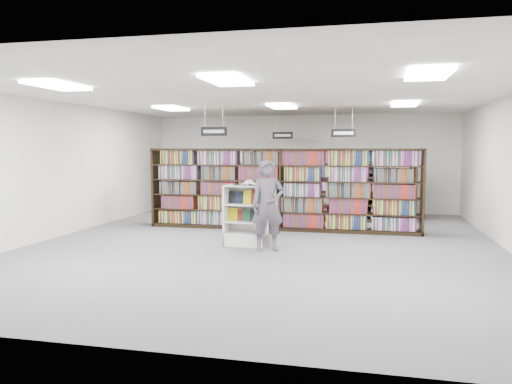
% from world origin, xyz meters
% --- Properties ---
extents(floor, '(12.00, 12.00, 0.00)m').
position_xyz_m(floor, '(0.00, 0.00, 0.00)').
color(floor, '#55555B').
rests_on(floor, ground).
extents(ceiling, '(10.00, 12.00, 0.10)m').
position_xyz_m(ceiling, '(0.00, 0.00, 3.20)').
color(ceiling, silver).
rests_on(ceiling, wall_back).
extents(wall_back, '(10.00, 0.10, 3.20)m').
position_xyz_m(wall_back, '(0.00, 6.00, 1.60)').
color(wall_back, silver).
rests_on(wall_back, ground).
extents(wall_front, '(10.00, 0.10, 3.20)m').
position_xyz_m(wall_front, '(0.00, -6.00, 1.60)').
color(wall_front, silver).
rests_on(wall_front, ground).
extents(wall_left, '(0.10, 12.00, 3.20)m').
position_xyz_m(wall_left, '(-5.00, 0.00, 1.60)').
color(wall_left, silver).
rests_on(wall_left, ground).
extents(bookshelf_row_near, '(7.00, 0.60, 2.10)m').
position_xyz_m(bookshelf_row_near, '(0.00, 2.00, 1.05)').
color(bookshelf_row_near, black).
rests_on(bookshelf_row_near, floor).
extents(bookshelf_row_mid, '(7.00, 0.60, 2.10)m').
position_xyz_m(bookshelf_row_mid, '(0.00, 4.00, 1.05)').
color(bookshelf_row_mid, black).
rests_on(bookshelf_row_mid, floor).
extents(bookshelf_row_far, '(7.00, 0.60, 2.10)m').
position_xyz_m(bookshelf_row_far, '(0.00, 5.70, 1.05)').
color(bookshelf_row_far, black).
rests_on(bookshelf_row_far, floor).
extents(aisle_sign_left, '(0.65, 0.02, 0.80)m').
position_xyz_m(aisle_sign_left, '(-1.50, 1.00, 2.53)').
color(aisle_sign_left, '#B2B2B7').
rests_on(aisle_sign_left, ceiling).
extents(aisle_sign_right, '(0.65, 0.02, 0.80)m').
position_xyz_m(aisle_sign_right, '(1.50, 3.00, 2.53)').
color(aisle_sign_right, '#B2B2B7').
rests_on(aisle_sign_right, ceiling).
extents(aisle_sign_center, '(0.65, 0.02, 0.80)m').
position_xyz_m(aisle_sign_center, '(-0.50, 5.00, 2.53)').
color(aisle_sign_center, '#B2B2B7').
rests_on(aisle_sign_center, ceiling).
extents(troffer_front_left, '(0.60, 1.20, 0.04)m').
position_xyz_m(troffer_front_left, '(-3.00, -3.00, 3.16)').
color(troffer_front_left, white).
rests_on(troffer_front_left, ceiling).
extents(troffer_front_center, '(0.60, 1.20, 0.04)m').
position_xyz_m(troffer_front_center, '(0.00, -3.00, 3.16)').
color(troffer_front_center, white).
rests_on(troffer_front_center, ceiling).
extents(troffer_front_right, '(0.60, 1.20, 0.04)m').
position_xyz_m(troffer_front_right, '(3.00, -3.00, 3.16)').
color(troffer_front_right, white).
rests_on(troffer_front_right, ceiling).
extents(troffer_back_left, '(0.60, 1.20, 0.04)m').
position_xyz_m(troffer_back_left, '(-3.00, 2.00, 3.16)').
color(troffer_back_left, white).
rests_on(troffer_back_left, ceiling).
extents(troffer_back_center, '(0.60, 1.20, 0.04)m').
position_xyz_m(troffer_back_center, '(0.00, 2.00, 3.16)').
color(troffer_back_center, white).
rests_on(troffer_back_center, ceiling).
extents(troffer_back_right, '(0.60, 1.20, 0.04)m').
position_xyz_m(troffer_back_right, '(3.00, 2.00, 3.16)').
color(troffer_back_right, white).
rests_on(troffer_back_right, ceiling).
extents(endcap_display, '(0.98, 0.56, 1.32)m').
position_xyz_m(endcap_display, '(-0.36, -0.25, 0.46)').
color(endcap_display, white).
rests_on(endcap_display, floor).
extents(open_book, '(0.67, 0.40, 0.13)m').
position_xyz_m(open_book, '(-0.30, -0.31, 1.35)').
color(open_book, black).
rests_on(open_book, endcap_display).
extents(shopper, '(0.79, 0.65, 1.86)m').
position_xyz_m(shopper, '(0.18, -0.70, 0.93)').
color(shopper, '#564F5B').
rests_on(shopper, floor).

